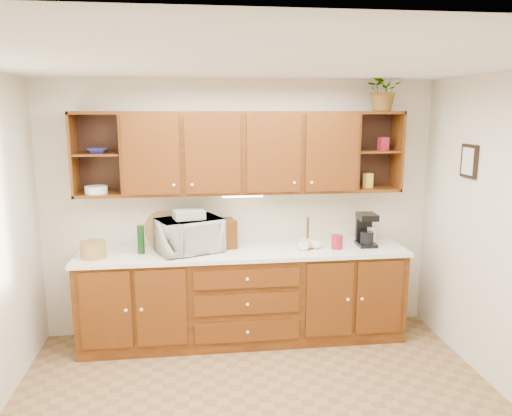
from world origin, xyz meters
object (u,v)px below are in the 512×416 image
object	(u,v)px
coffee_maker	(366,230)
bread_box	(215,234)
microwave	(189,235)
potted_plant	(384,89)

from	to	relation	value
coffee_maker	bread_box	bearing A→B (deg)	178.64
microwave	bread_box	xyz separation A→B (m)	(0.25, 0.11, -0.03)
coffee_maker	potted_plant	distance (m)	1.40
bread_box	coffee_maker	size ratio (longest dim) A/B	1.20
microwave	potted_plant	bearing A→B (deg)	-20.86
coffee_maker	potted_plant	world-z (taller)	potted_plant
coffee_maker	potted_plant	xyz separation A→B (m)	(0.14, 0.05, 1.40)
bread_box	potted_plant	world-z (taller)	potted_plant
microwave	potted_plant	distance (m)	2.37
microwave	potted_plant	xyz separation A→B (m)	(1.92, 0.06, 1.39)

